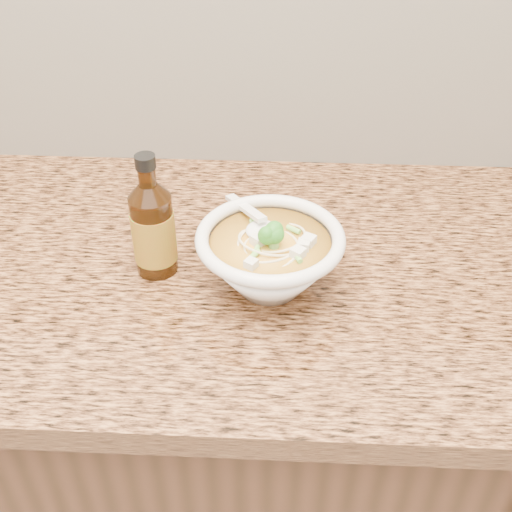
{
  "coord_description": "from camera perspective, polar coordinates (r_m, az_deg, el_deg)",
  "views": [
    {
      "loc": [
        0.18,
        0.88,
        1.52
      ],
      "look_at": [
        0.15,
        1.61,
        0.95
      ],
      "focal_mm": 45.0,
      "sensor_mm": 36.0,
      "label": 1
    }
  ],
  "objects": [
    {
      "name": "hot_sauce_bottle",
      "position": [
        0.95,
        -9.12,
        2.37
      ],
      "size": [
        0.08,
        0.08,
        0.2
      ],
      "rotation": [
        0.0,
        0.0,
        -0.21
      ],
      "color": "#391D07",
      "rests_on": "counter_slab"
    },
    {
      "name": "soup_bowl",
      "position": [
        0.92,
        1.22,
        -0.26
      ],
      "size": [
        0.21,
        0.23,
        0.12
      ],
      "rotation": [
        0.0,
        0.0,
        -0.41
      ],
      "color": "white",
      "rests_on": "counter_slab"
    },
    {
      "name": "cabinet",
      "position": [
        1.36,
        -6.32,
        -15.8
      ],
      "size": [
        4.0,
        0.65,
        0.86
      ],
      "primitive_type": "cube",
      "color": "black",
      "rests_on": "ground"
    },
    {
      "name": "counter_slab",
      "position": [
        1.03,
        -8.01,
        -0.73
      ],
      "size": [
        4.0,
        0.68,
        0.04
      ],
      "primitive_type": "cube",
      "color": "#A16A3B",
      "rests_on": "cabinet"
    }
  ]
}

